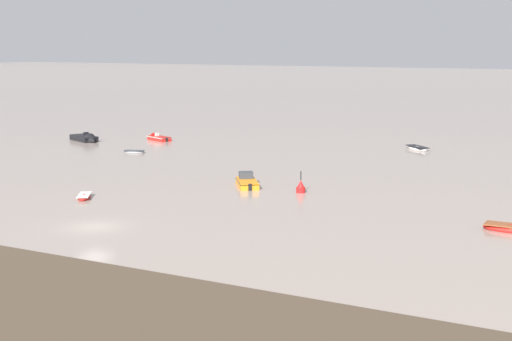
{
  "coord_description": "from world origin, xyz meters",
  "views": [
    {
      "loc": [
        39.08,
        -45.71,
        14.4
      ],
      "look_at": [
        0.02,
        27.11,
        0.54
      ],
      "focal_mm": 53.39,
      "sensor_mm": 36.0,
      "label": 1
    }
  ],
  "objects_px": {
    "rowboat_moored_0": "(134,152)",
    "channel_buoy": "(301,188)",
    "motorboat_moored_2": "(87,139)",
    "rowboat_moored_1": "(417,148)",
    "motorboat_moored_1": "(157,138)",
    "motorboat_moored_0": "(246,182)",
    "rowboat_moored_3": "(84,197)"
  },
  "relations": [
    {
      "from": "motorboat_moored_0",
      "to": "motorboat_moored_1",
      "type": "xyz_separation_m",
      "value": [
        -29.78,
        25.96,
        -0.08
      ]
    },
    {
      "from": "rowboat_moored_0",
      "to": "motorboat_moored_2",
      "type": "relative_size",
      "value": 0.47
    },
    {
      "from": "motorboat_moored_0",
      "to": "rowboat_moored_1",
      "type": "relative_size",
      "value": 1.28
    },
    {
      "from": "rowboat_moored_1",
      "to": "channel_buoy",
      "type": "height_order",
      "value": "channel_buoy"
    },
    {
      "from": "rowboat_moored_1",
      "to": "motorboat_moored_0",
      "type": "bearing_deg",
      "value": 120.49
    },
    {
      "from": "motorboat_moored_2",
      "to": "rowboat_moored_0",
      "type": "bearing_deg",
      "value": -0.42
    },
    {
      "from": "rowboat_moored_1",
      "to": "rowboat_moored_0",
      "type": "bearing_deg",
      "value": 76.22
    },
    {
      "from": "motorboat_moored_1",
      "to": "channel_buoy",
      "type": "distance_m",
      "value": 45.3
    },
    {
      "from": "motorboat_moored_0",
      "to": "motorboat_moored_2",
      "type": "distance_m",
      "value": 42.69
    },
    {
      "from": "motorboat_moored_2",
      "to": "rowboat_moored_1",
      "type": "bearing_deg",
      "value": 41.9
    },
    {
      "from": "motorboat_moored_0",
      "to": "rowboat_moored_0",
      "type": "bearing_deg",
      "value": 25.47
    },
    {
      "from": "motorboat_moored_0",
      "to": "rowboat_moored_1",
      "type": "bearing_deg",
      "value": -49.08
    },
    {
      "from": "motorboat_moored_1",
      "to": "rowboat_moored_3",
      "type": "xyz_separation_m",
      "value": [
        19.59,
        -39.04,
        -0.09
      ]
    },
    {
      "from": "motorboat_moored_0",
      "to": "motorboat_moored_2",
      "type": "height_order",
      "value": "motorboat_moored_2"
    },
    {
      "from": "motorboat_moored_2",
      "to": "rowboat_moored_3",
      "type": "xyz_separation_m",
      "value": [
        27.73,
        -32.67,
        -0.16
      ]
    },
    {
      "from": "motorboat_moored_0",
      "to": "rowboat_moored_3",
      "type": "xyz_separation_m",
      "value": [
        -10.2,
        -13.07,
        -0.16
      ]
    },
    {
      "from": "rowboat_moored_3",
      "to": "channel_buoy",
      "type": "xyz_separation_m",
      "value": [
        16.83,
        12.09,
        0.32
      ]
    },
    {
      "from": "rowboat_moored_1",
      "to": "rowboat_moored_3",
      "type": "relative_size",
      "value": 1.25
    },
    {
      "from": "rowboat_moored_3",
      "to": "channel_buoy",
      "type": "distance_m",
      "value": 20.72
    },
    {
      "from": "motorboat_moored_0",
      "to": "channel_buoy",
      "type": "bearing_deg",
      "value": -134.37
    },
    {
      "from": "rowboat_moored_1",
      "to": "rowboat_moored_3",
      "type": "xyz_separation_m",
      "value": [
        -18.16,
        -47.07,
        -0.05
      ]
    },
    {
      "from": "motorboat_moored_0",
      "to": "motorboat_moored_1",
      "type": "relative_size",
      "value": 1.05
    },
    {
      "from": "rowboat_moored_1",
      "to": "motorboat_moored_1",
      "type": "height_order",
      "value": "motorboat_moored_1"
    },
    {
      "from": "channel_buoy",
      "to": "rowboat_moored_3",
      "type": "bearing_deg",
      "value": -144.31
    },
    {
      "from": "rowboat_moored_1",
      "to": "rowboat_moored_3",
      "type": "height_order",
      "value": "rowboat_moored_1"
    },
    {
      "from": "rowboat_moored_0",
      "to": "channel_buoy",
      "type": "bearing_deg",
      "value": -44.09
    },
    {
      "from": "motorboat_moored_0",
      "to": "channel_buoy",
      "type": "distance_m",
      "value": 6.7
    },
    {
      "from": "rowboat_moored_1",
      "to": "rowboat_moored_3",
      "type": "bearing_deg",
      "value": 112.57
    },
    {
      "from": "motorboat_moored_1",
      "to": "rowboat_moored_3",
      "type": "bearing_deg",
      "value": 139.62
    },
    {
      "from": "motorboat_moored_2",
      "to": "rowboat_moored_3",
      "type": "bearing_deg",
      "value": -25.2
    },
    {
      "from": "rowboat_moored_0",
      "to": "channel_buoy",
      "type": "xyz_separation_m",
      "value": [
        31.05,
        -14.31,
        0.33
      ]
    },
    {
      "from": "motorboat_moored_2",
      "to": "channel_buoy",
      "type": "height_order",
      "value": "channel_buoy"
    }
  ]
}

